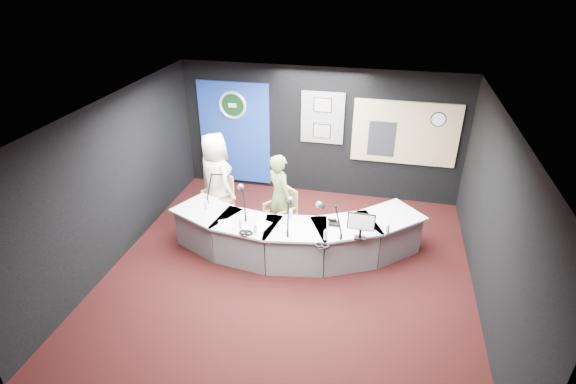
% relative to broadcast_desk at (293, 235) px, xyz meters
% --- Properties ---
extents(ground, '(6.00, 6.00, 0.00)m').
position_rel_broadcast_desk_xyz_m(ground, '(0.05, -0.55, -0.38)').
color(ground, black).
rests_on(ground, ground).
extents(ceiling, '(6.00, 6.00, 0.02)m').
position_rel_broadcast_desk_xyz_m(ceiling, '(0.05, -0.55, 2.42)').
color(ceiling, silver).
rests_on(ceiling, ground).
extents(wall_back, '(6.00, 0.02, 2.80)m').
position_rel_broadcast_desk_xyz_m(wall_back, '(0.05, 2.45, 1.02)').
color(wall_back, black).
rests_on(wall_back, ground).
extents(wall_front, '(6.00, 0.02, 2.80)m').
position_rel_broadcast_desk_xyz_m(wall_front, '(0.05, -3.55, 1.02)').
color(wall_front, black).
rests_on(wall_front, ground).
extents(wall_left, '(0.02, 6.00, 2.80)m').
position_rel_broadcast_desk_xyz_m(wall_left, '(-2.95, -0.55, 1.02)').
color(wall_left, black).
rests_on(wall_left, ground).
extents(wall_right, '(0.02, 6.00, 2.80)m').
position_rel_broadcast_desk_xyz_m(wall_right, '(3.05, -0.55, 1.02)').
color(wall_right, black).
rests_on(wall_right, ground).
extents(broadcast_desk, '(4.50, 1.90, 0.75)m').
position_rel_broadcast_desk_xyz_m(broadcast_desk, '(0.00, 0.00, 0.00)').
color(broadcast_desk, '#B3B5B7').
rests_on(broadcast_desk, ground).
extents(backdrop_panel, '(1.60, 0.05, 2.30)m').
position_rel_broadcast_desk_xyz_m(backdrop_panel, '(-1.85, 2.42, 0.88)').
color(backdrop_panel, navy).
rests_on(backdrop_panel, wall_back).
extents(agency_seal, '(0.63, 0.07, 0.63)m').
position_rel_broadcast_desk_xyz_m(agency_seal, '(-1.85, 2.38, 1.52)').
color(agency_seal, silver).
rests_on(agency_seal, backdrop_panel).
extents(seal_center, '(0.48, 0.01, 0.48)m').
position_rel_broadcast_desk_xyz_m(seal_center, '(-1.85, 2.38, 1.52)').
color(seal_center, black).
rests_on(seal_center, backdrop_panel).
extents(pinboard, '(0.90, 0.04, 1.10)m').
position_rel_broadcast_desk_xyz_m(pinboard, '(0.10, 2.42, 1.38)').
color(pinboard, slate).
rests_on(pinboard, wall_back).
extents(framed_photo_upper, '(0.34, 0.02, 0.27)m').
position_rel_broadcast_desk_xyz_m(framed_photo_upper, '(0.10, 2.39, 1.65)').
color(framed_photo_upper, gray).
rests_on(framed_photo_upper, pinboard).
extents(framed_photo_lower, '(0.34, 0.02, 0.27)m').
position_rel_broadcast_desk_xyz_m(framed_photo_lower, '(0.10, 2.39, 1.09)').
color(framed_photo_lower, gray).
rests_on(framed_photo_lower, pinboard).
extents(booth_window_frame, '(2.12, 0.06, 1.32)m').
position_rel_broadcast_desk_xyz_m(booth_window_frame, '(1.80, 2.42, 1.18)').
color(booth_window_frame, tan).
rests_on(booth_window_frame, wall_back).
extents(booth_glow, '(2.00, 0.02, 1.20)m').
position_rel_broadcast_desk_xyz_m(booth_glow, '(1.80, 2.41, 1.18)').
color(booth_glow, '#F9E09D').
rests_on(booth_glow, booth_window_frame).
extents(equipment_rack, '(0.55, 0.02, 0.75)m').
position_rel_broadcast_desk_xyz_m(equipment_rack, '(1.35, 2.39, 1.03)').
color(equipment_rack, black).
rests_on(equipment_rack, booth_window_frame).
extents(wall_clock, '(0.28, 0.01, 0.28)m').
position_rel_broadcast_desk_xyz_m(wall_clock, '(2.40, 2.39, 1.52)').
color(wall_clock, white).
rests_on(wall_clock, booth_window_frame).
extents(armchair_left, '(0.76, 0.76, 0.98)m').
position_rel_broadcast_desk_xyz_m(armchair_left, '(-1.70, 0.80, 0.11)').
color(armchair_left, '#AA7C4D').
rests_on(armchair_left, ground).
extents(armchair_right, '(0.80, 0.80, 1.01)m').
position_rel_broadcast_desk_xyz_m(armchair_right, '(-0.37, 0.53, 0.13)').
color(armchair_right, '#AA7C4D').
rests_on(armchair_right, ground).
extents(draped_jacket, '(0.48, 0.34, 0.70)m').
position_rel_broadcast_desk_xyz_m(draped_jacket, '(-1.85, 1.01, 0.24)').
color(draped_jacket, gray).
rests_on(draped_jacket, armchair_left).
extents(person_man, '(1.07, 1.02, 1.85)m').
position_rel_broadcast_desk_xyz_m(person_man, '(-1.70, 0.80, 0.55)').
color(person_man, beige).
rests_on(person_man, ground).
extents(person_woman, '(0.72, 0.70, 1.67)m').
position_rel_broadcast_desk_xyz_m(person_woman, '(-0.37, 0.53, 0.46)').
color(person_woman, '#5D713B').
rests_on(person_woman, ground).
extents(computer_monitor, '(0.42, 0.03, 0.29)m').
position_rel_broadcast_desk_xyz_m(computer_monitor, '(1.17, -0.40, 0.70)').
color(computer_monitor, black).
rests_on(computer_monitor, broadcast_desk).
extents(desk_phone, '(0.18, 0.14, 0.04)m').
position_rel_broadcast_desk_xyz_m(desk_phone, '(0.72, -0.08, 0.40)').
color(desk_phone, black).
rests_on(desk_phone, broadcast_desk).
extents(headphones_near, '(0.20, 0.20, 0.03)m').
position_rel_broadcast_desk_xyz_m(headphones_near, '(0.62, -0.75, 0.39)').
color(headphones_near, black).
rests_on(headphones_near, broadcast_desk).
extents(headphones_far, '(0.22, 0.22, 0.04)m').
position_rel_broadcast_desk_xyz_m(headphones_far, '(-0.65, -0.66, 0.39)').
color(headphones_far, black).
rests_on(headphones_far, broadcast_desk).
extents(paper_stack, '(0.34, 0.37, 0.00)m').
position_rel_broadcast_desk_xyz_m(paper_stack, '(-1.06, -0.46, 0.38)').
color(paper_stack, white).
rests_on(paper_stack, broadcast_desk).
extents(notepad, '(0.29, 0.36, 0.00)m').
position_rel_broadcast_desk_xyz_m(notepad, '(-0.46, -0.38, 0.38)').
color(notepad, white).
rests_on(notepad, broadcast_desk).
extents(boom_mic_a, '(0.30, 0.71, 0.60)m').
position_rel_broadcast_desk_xyz_m(boom_mic_a, '(-1.53, 0.41, 0.68)').
color(boom_mic_a, black).
rests_on(boom_mic_a, broadcast_desk).
extents(boom_mic_b, '(0.38, 0.68, 0.60)m').
position_rel_broadcast_desk_xyz_m(boom_mic_b, '(-0.90, -0.01, 0.68)').
color(boom_mic_b, black).
rests_on(boom_mic_b, broadcast_desk).
extents(boom_mic_c, '(0.21, 0.73, 0.60)m').
position_rel_broadcast_desk_xyz_m(boom_mic_c, '(-0.01, -0.30, 0.68)').
color(boom_mic_c, black).
rests_on(boom_mic_c, broadcast_desk).
extents(boom_mic_d, '(0.56, 0.56, 0.60)m').
position_rel_broadcast_desk_xyz_m(boom_mic_d, '(0.66, -0.27, 0.68)').
color(boom_mic_d, black).
rests_on(boom_mic_d, broadcast_desk).
extents(water_bottles, '(3.23, 0.72, 0.18)m').
position_rel_broadcast_desk_xyz_m(water_bottles, '(0.01, -0.28, 0.46)').
color(water_bottles, silver).
rests_on(water_bottles, broadcast_desk).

